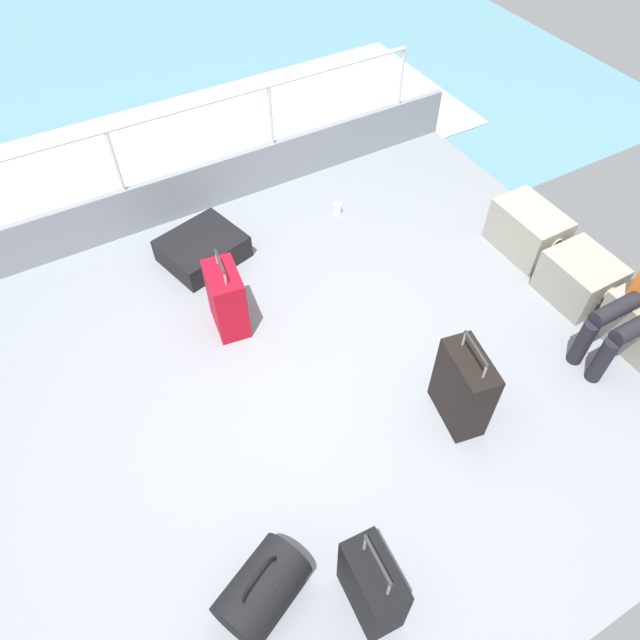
{
  "coord_description": "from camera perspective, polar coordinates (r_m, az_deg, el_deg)",
  "views": [
    {
      "loc": [
        2.11,
        -1.24,
        3.48
      ],
      "look_at": [
        -0.27,
        0.11,
        0.25
      ],
      "focal_mm": 32.93,
      "sensor_mm": 36.0,
      "label": 1
    }
  ],
  "objects": [
    {
      "name": "suitcase_4",
      "position": [
        4.39,
        -9.06,
        1.97
      ],
      "size": [
        0.41,
        0.28,
        0.67
      ],
      "color": "#B70C1E",
      "rests_on": "ground_plane"
    },
    {
      "name": "duffel_bag",
      "position": [
        3.46,
        -5.67,
        -24.59
      ],
      "size": [
        0.49,
        0.57,
        0.46
      ],
      "color": "black",
      "rests_on": "ground_plane"
    },
    {
      "name": "gunwale_port",
      "position": [
        5.52,
        -11.08,
        12.61
      ],
      "size": [
        0.06,
        5.2,
        0.45
      ],
      "primitive_type": "cube",
      "color": "gray",
      "rests_on": "ground_plane"
    },
    {
      "name": "suitcase_1",
      "position": [
        3.93,
        13.73,
        -6.45
      ],
      "size": [
        0.46,
        0.29,
        0.74
      ],
      "color": "black",
      "rests_on": "ground_plane"
    },
    {
      "name": "suitcase_2",
      "position": [
        3.36,
        5.08,
        -24.34
      ],
      "size": [
        0.4,
        0.23,
        0.67
      ],
      "color": "black",
      "rests_on": "ground_plane"
    },
    {
      "name": "sea_wake",
      "position": [
        6.98,
        -14.95,
        14.85
      ],
      "size": [
        12.0,
        12.0,
        0.01
      ],
      "color": "#598C9E",
      "rests_on": "ground_plane"
    },
    {
      "name": "cargo_crate_1",
      "position": [
        5.03,
        23.9,
        3.73
      ],
      "size": [
        0.55,
        0.45,
        0.37
      ],
      "color": "gray",
      "rests_on": "ground_plane"
    },
    {
      "name": "suitcase_3",
      "position": [
        5.06,
        -11.33,
        6.81
      ],
      "size": [
        0.69,
        0.75,
        0.21
      ],
      "color": "black",
      "rests_on": "ground_plane"
    },
    {
      "name": "cargo_crate_0",
      "position": [
        5.29,
        19.52,
        8.23
      ],
      "size": [
        0.63,
        0.39,
        0.41
      ],
      "color": "#9E9989",
      "rests_on": "ground_plane"
    },
    {
      "name": "ground_plane",
      "position": [
        4.28,
        0.48,
        -5.35
      ],
      "size": [
        4.4,
        5.2,
        0.06
      ],
      "primitive_type": "cube",
      "color": "gray"
    },
    {
      "name": "railing_port",
      "position": [
        5.21,
        -12.02,
        17.47
      ],
      "size": [
        0.04,
        4.2,
        1.02
      ],
      "color": "silver",
      "rests_on": "ground_plane"
    },
    {
      "name": "paper_cup",
      "position": [
        5.46,
        1.69,
        10.78
      ],
      "size": [
        0.08,
        0.08,
        0.1
      ],
      "primitive_type": "cylinder",
      "color": "white",
      "rests_on": "ground_plane"
    }
  ]
}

